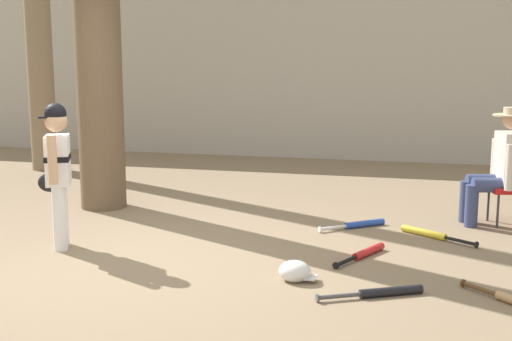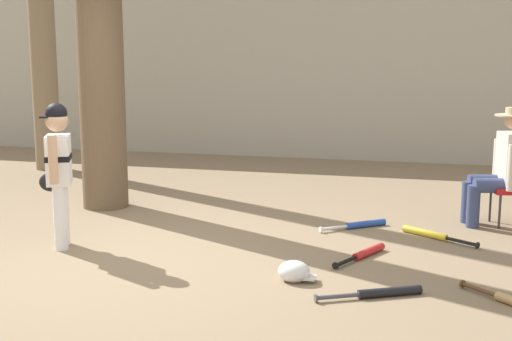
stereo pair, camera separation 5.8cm
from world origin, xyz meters
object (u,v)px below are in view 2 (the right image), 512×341
Objects in this scene: folding_stool at (511,190)px; bat_black_composite at (382,293)px; seated_spectator at (503,163)px; bat_yellow_trainer at (430,234)px; bat_red_barrel at (365,253)px; batting_helmet_white at (294,271)px; young_ballplayer at (58,166)px; bat_blue_youth at (361,225)px.

folding_stool is 2.70m from bat_black_composite.
seated_spectator is (-0.10, -0.02, 0.28)m from folding_stool.
bat_yellow_trainer is at bearing -134.58° from seated_spectator.
bat_red_barrel is at bearing -129.54° from seated_spectator.
bat_yellow_trainer is at bearing 79.51° from bat_black_composite.
batting_helmet_white is at bearing 164.39° from bat_black_composite.
bat_blue_youth is at bearing 28.15° from young_ballplayer.
bat_red_barrel is (-0.22, 0.95, 0.00)m from bat_black_composite.
bat_yellow_trainer is (0.32, 1.74, 0.00)m from bat_black_composite.
seated_spectator is at bearing 53.06° from batting_helmet_white.
bat_yellow_trainer and bat_red_barrel have the same top height.
bat_red_barrel is (-1.21, -1.47, -0.61)m from seated_spectator.
bat_blue_youth is at bearing 163.39° from bat_yellow_trainer.
young_ballplayer is 2.82m from bat_red_barrel.
folding_stool is at bearing 51.80° from batting_helmet_white.
bat_yellow_trainer is at bearing 55.55° from bat_red_barrel.
bat_yellow_trainer is 2.41× the size of batting_helmet_white.
bat_black_composite is at bearing -77.26° from bat_red_barrel.
batting_helmet_white reaches higher than bat_blue_youth.
seated_spectator is at bearing -166.67° from folding_stool.
seated_spectator is (3.91, 1.85, -0.10)m from young_ballplayer.
bat_red_barrel is at bearing 102.74° from bat_black_composite.
seated_spectator is 1.14m from bat_yellow_trainer.
young_ballplayer is 3.06m from bat_black_composite.
young_ballplayer is at bearing 170.26° from batting_helmet_white.
bat_blue_youth is (-0.68, 0.20, 0.00)m from bat_yellow_trainer.
young_ballplayer is 1.85× the size of bat_red_barrel.
young_ballplayer reaches higher than folding_stool.
bat_yellow_trainer is 1.14× the size of bat_blue_youth.
young_ballplayer is at bearing 168.86° from bat_black_composite.
seated_spectator reaches higher than bat_black_composite.
bat_yellow_trainer is at bearing -137.45° from folding_stool.
batting_helmet_white is (-0.47, -0.76, 0.04)m from bat_red_barrel.
seated_spectator is at bearing 45.42° from bat_yellow_trainer.
young_ballplayer reaches higher than batting_helmet_white.
young_ballplayer is at bearing -155.00° from folding_stool.
folding_stool is (4.01, 1.87, -0.38)m from young_ballplayer.
bat_yellow_trainer is 0.95m from bat_red_barrel.
seated_spectator reaches higher than folding_stool.
batting_helmet_white reaches higher than bat_red_barrel.
folding_stool is 1.64× the size of batting_helmet_white.
folding_stool reaches higher than batting_helmet_white.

